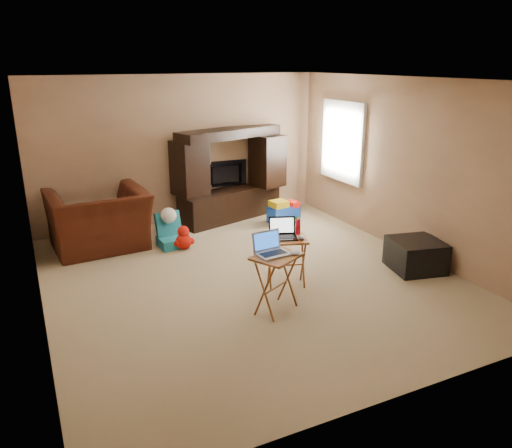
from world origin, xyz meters
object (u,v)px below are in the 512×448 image
plush_toy (184,237)px  mouse_right (301,238)px  child_rocker (171,230)px  tray_table_left (276,283)px  laptop_right (283,229)px  mouse_left (295,252)px  laptop_left (273,245)px  entertainment_center (230,175)px  water_bottle (298,227)px  tray_table_right (286,262)px  television (226,174)px  ottoman (416,255)px  push_toy (284,211)px  recliner (99,220)px

plush_toy → mouse_right: 2.16m
child_rocker → tray_table_left: (0.48, -2.50, 0.08)m
laptop_right → mouse_left: 0.67m
mouse_left → laptop_left: bearing=155.6°
entertainment_center → water_bottle: (-0.26, -2.80, -0.08)m
entertainment_center → mouse_left: bearing=-117.9°
entertainment_center → laptop_left: size_ratio=5.56×
tray_table_right → television: bearing=100.1°
ottoman → child_rocker: bearing=140.3°
child_rocker → water_bottle: 2.22m
push_toy → water_bottle: bearing=-122.7°
push_toy → tray_table_left: tray_table_left is taller
television → water_bottle: size_ratio=4.21×
push_toy → ottoman: (0.62, -2.59, 0.00)m
child_rocker → television: bearing=34.9°
entertainment_center → ottoman: 3.53m
child_rocker → ottoman: 3.55m
child_rocker → plush_toy: 0.23m
laptop_left → ottoman: bearing=-0.8°
entertainment_center → plush_toy: size_ratio=5.34×
plush_toy → ottoman: bearing=-39.0°
tray_table_right → laptop_left: (-0.46, -0.51, 0.48)m
television → tray_table_left: (-0.88, -3.61, -0.43)m
recliner → laptop_right: size_ratio=4.17×
plush_toy → entertainment_center: bearing=41.7°
ottoman → mouse_right: bearing=173.4°
ottoman → mouse_left: size_ratio=4.71×
recliner → laptop_right: recliner is taller
recliner → mouse_right: (2.02, -2.46, 0.21)m
tray_table_right → mouse_left: bearing=-92.7°
laptop_right → water_bottle: bearing=34.2°
tray_table_left → laptop_left: size_ratio=1.91×
laptop_right → mouse_right: 0.24m
water_bottle → laptop_left: bearing=-137.9°
television → laptop_right: size_ratio=2.48×
entertainment_center → push_toy: 1.13m
mouse_left → push_toy: bearing=63.4°
entertainment_center → mouse_right: size_ratio=15.35×
entertainment_center → water_bottle: bearing=-111.9°
television → mouse_left: bearing=84.1°
recliner → ottoman: 4.57m
ottoman → mouse_right: 1.76m
tray_table_left → laptop_right: (0.39, 0.56, 0.41)m
tray_table_right → laptop_left: laptop_left is taller
plush_toy → ottoman: 3.34m
plush_toy → mouse_left: mouse_left is taller
tray_table_left → recliner: bearing=89.5°
mouse_left → mouse_right: bearing=53.3°
tray_table_right → water_bottle: 0.46m
plush_toy → mouse_right: (0.90, -1.91, 0.47)m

